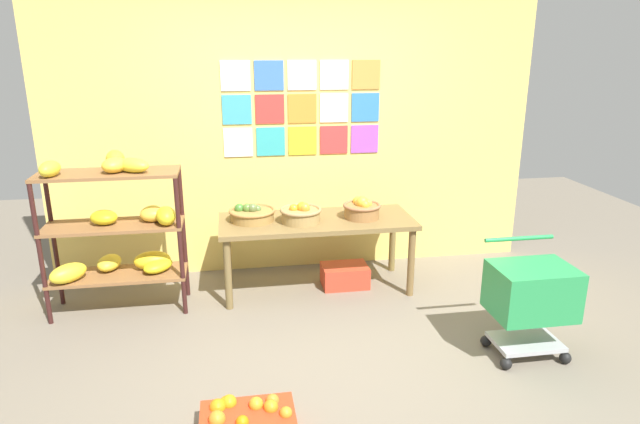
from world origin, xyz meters
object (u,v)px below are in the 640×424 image
Objects in this scene: orange_crate_foreground at (247,421)px; shopping_cart at (531,295)px; banana_shelf_unit at (120,224)px; produce_crate_under_table at (345,276)px; fruit_basket_right at (301,214)px; fruit_basket_back_right at (362,208)px; fruit_basket_back_left at (252,214)px; display_table at (317,227)px.

shopping_cart is at bearing 14.86° from orange_crate_foreground.
banana_shelf_unit is 1.95m from produce_crate_under_table.
fruit_basket_right is at bearing 2.73° from banana_shelf_unit.
fruit_basket_back_right reaches higher than produce_crate_under_table.
banana_shelf_unit is at bearing -169.94° from fruit_basket_back_left.
fruit_basket_back_left is at bearing 164.08° from fruit_basket_right.
display_table reaches higher than produce_crate_under_table.
fruit_basket_back_right reaches higher than shopping_cart.
fruit_basket_back_left and shopping_cart have the same top height.
fruit_basket_back_right is 0.54m from fruit_basket_right.
orange_crate_foreground is at bearing -62.23° from banana_shelf_unit.
shopping_cart is at bearing -37.36° from fruit_basket_back_left.
fruit_basket_back_left reaches higher than produce_crate_under_table.
banana_shelf_unit is at bearing -175.75° from produce_crate_under_table.
fruit_basket_back_left is (1.04, 0.18, -0.02)m from banana_shelf_unit.
fruit_basket_right reaches higher than fruit_basket_back_left.
produce_crate_under_table is at bearing 125.90° from shopping_cart.
fruit_basket_back_left is 1.01m from produce_crate_under_table.
banana_shelf_unit is 3.68× the size of fruit_basket_right.
produce_crate_under_table is 1.70m from shopping_cart.
display_table is 1.83m from shopping_cart.
banana_shelf_unit is 0.78× the size of display_table.
fruit_basket_back_right is 0.83× the size of fruit_basket_back_left.
banana_shelf_unit reaches higher than fruit_basket_back_left.
banana_shelf_unit reaches higher than display_table.
fruit_basket_back_right is 1.59m from shopping_cart.
fruit_basket_back_right is 0.93× the size of fruit_basket_right.
display_table is 4.72× the size of fruit_basket_right.
display_table is 3.19× the size of orange_crate_foreground.
orange_crate_foreground is 2.04m from shopping_cart.
display_table is 2.02m from orange_crate_foreground.
produce_crate_under_table is (1.84, 0.14, -0.63)m from banana_shelf_unit.
fruit_basket_back_left reaches higher than display_table.
shopping_cart is (2.84, -1.19, -0.26)m from banana_shelf_unit.
produce_crate_under_table is 0.51× the size of shopping_cart.
orange_crate_foreground is at bearing -166.21° from shopping_cart.
banana_shelf_unit reaches higher than produce_crate_under_table.
fruit_basket_right is 0.89× the size of fruit_basket_back_left.
banana_shelf_unit is at bearing 156.15° from shopping_cart.
fruit_basket_back_right is at bearing -4.57° from fruit_basket_back_left.
orange_crate_foreground is at bearing -94.14° from fruit_basket_back_left.
orange_crate_foreground is (-0.14, -1.89, -0.62)m from fruit_basket_back_left.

